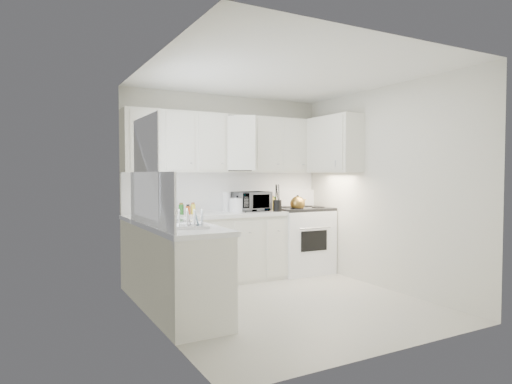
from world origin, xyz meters
TOP-DOWN VIEW (x-y plane):
  - floor at (0.00, 0.00)m, footprint 3.20×3.20m
  - ceiling at (0.00, 0.00)m, footprint 3.20×3.20m
  - wall_back at (0.00, 1.60)m, footprint 3.00×0.00m
  - wall_front at (0.00, -1.60)m, footprint 3.00×0.00m
  - wall_left at (-1.50, 0.00)m, footprint 0.00×3.20m
  - wall_right at (1.50, 0.00)m, footprint 0.00×3.20m
  - window_blinds at (-1.48, 0.35)m, footprint 0.06×0.96m
  - lower_cabinets_back at (-0.39, 1.30)m, footprint 2.22×0.60m
  - lower_cabinets_left at (-1.20, 0.20)m, footprint 0.60×1.60m
  - countertop_back at (-0.39, 1.29)m, footprint 2.24×0.64m
  - countertop_left at (-1.19, 0.20)m, footprint 0.64×1.62m
  - backsplash_back at (0.00, 1.59)m, footprint 2.98×0.02m
  - backsplash_left at (-1.49, 0.20)m, footprint 0.02×1.60m
  - upper_cabinets_back at (0.00, 1.44)m, footprint 3.00×0.33m
  - upper_cabinets_right at (1.33, 0.82)m, footprint 0.33×0.90m
  - sink at (-1.19, 0.55)m, footprint 0.42×0.38m
  - stove at (1.09, 1.27)m, footprint 0.83×0.69m
  - tea_kettle at (0.91, 1.11)m, footprint 0.29×0.25m
  - frying_pan at (1.27, 1.43)m, footprint 0.37×0.48m
  - microwave at (0.28, 1.34)m, footprint 0.53×0.33m
  - rice_cooker at (0.03, 1.30)m, footprint 0.23×0.23m
  - paper_towel at (-0.03, 1.52)m, footprint 0.12×0.12m
  - utensil_crock at (0.55, 1.09)m, footprint 0.15×0.15m
  - dish_rack at (-1.19, -0.12)m, footprint 0.44×0.38m
  - spice_left_0 at (-0.85, 1.42)m, footprint 0.06×0.06m
  - spice_left_1 at (-0.78, 1.33)m, footprint 0.06×0.06m
  - spice_left_2 at (-0.70, 1.42)m, footprint 0.06×0.06m
  - spice_left_3 at (-0.62, 1.33)m, footprint 0.06×0.06m
  - sauce_right_0 at (0.58, 1.46)m, footprint 0.06×0.06m
  - sauce_right_1 at (0.64, 1.40)m, footprint 0.06×0.06m
  - sauce_right_2 at (0.69, 1.46)m, footprint 0.06×0.06m

SIDE VIEW (x-z plane):
  - floor at x=0.00m, z-range 0.00..0.00m
  - lower_cabinets_back at x=-0.39m, z-range 0.00..0.90m
  - lower_cabinets_left at x=-1.20m, z-range 0.00..0.90m
  - stove at x=1.09m, z-range 0.00..1.25m
  - countertop_back at x=-0.39m, z-range 0.90..0.95m
  - countertop_left at x=-1.19m, z-range 0.90..0.95m
  - frying_pan at x=1.27m, z-range 0.95..0.98m
  - spice_left_0 at x=-0.85m, z-range 0.95..1.08m
  - spice_left_1 at x=-0.78m, z-range 0.95..1.08m
  - spice_left_2 at x=-0.70m, z-range 0.95..1.08m
  - spice_left_3 at x=-0.62m, z-range 0.95..1.08m
  - sauce_right_0 at x=0.58m, z-range 0.95..1.14m
  - sauce_right_1 at x=0.64m, z-range 0.95..1.14m
  - sauce_right_2 at x=0.69m, z-range 0.95..1.14m
  - dish_rack at x=-1.19m, z-range 0.95..1.15m
  - rice_cooker at x=0.03m, z-range 0.95..1.18m
  - tea_kettle at x=0.91m, z-range 0.94..1.19m
  - sink at x=-1.19m, z-range 0.92..1.22m
  - paper_towel at x=-0.03m, z-range 0.95..1.22m
  - microwave at x=0.28m, z-range 0.95..1.29m
  - utensil_crock at x=0.55m, z-range 0.95..1.34m
  - backsplash_back at x=0.00m, z-range 0.95..1.50m
  - backsplash_left at x=-1.49m, z-range 0.95..1.50m
  - wall_back at x=0.00m, z-range -0.20..2.80m
  - wall_front at x=0.00m, z-range -0.20..2.80m
  - wall_left at x=-1.50m, z-range -0.30..2.90m
  - wall_right at x=1.50m, z-range -0.30..2.90m
  - upper_cabinets_back at x=0.00m, z-range 1.10..1.90m
  - upper_cabinets_right at x=1.33m, z-range 1.10..1.90m
  - window_blinds at x=-1.48m, z-range 1.02..2.08m
  - ceiling at x=0.00m, z-range 2.60..2.60m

